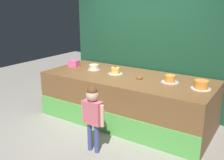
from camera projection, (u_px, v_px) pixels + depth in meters
The scene contains 10 objects.
ground_plane at pixel (107, 133), 4.56m from camera, with size 12.00×12.00×0.00m, color gray.
stage_platform at pixel (126, 98), 4.99m from camera, with size 3.25×1.39×0.89m.
curtain_backdrop at pixel (146, 46), 5.36m from camera, with size 3.52×0.08×2.75m, color #19472D.
child_figure at pixel (93, 110), 3.81m from camera, with size 0.41×0.19×1.06m.
pink_box at pixel (74, 63), 5.62m from camera, with size 0.21×0.16×0.13m, color pink.
donut at pixel (139, 78), 4.69m from camera, with size 0.12×0.12×0.04m, color brown.
cake_far_left at pixel (94, 67), 5.33m from camera, with size 0.26×0.26×0.11m.
cake_center_left at pixel (115, 71), 5.01m from camera, with size 0.29×0.29×0.16m.
cake_center_right at pixel (170, 79), 4.46m from camera, with size 0.31×0.31×0.16m.
cake_far_right at pixel (201, 85), 4.11m from camera, with size 0.32×0.32×0.14m.
Camera 1 is at (2.32, -3.39, 2.20)m, focal length 41.02 mm.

